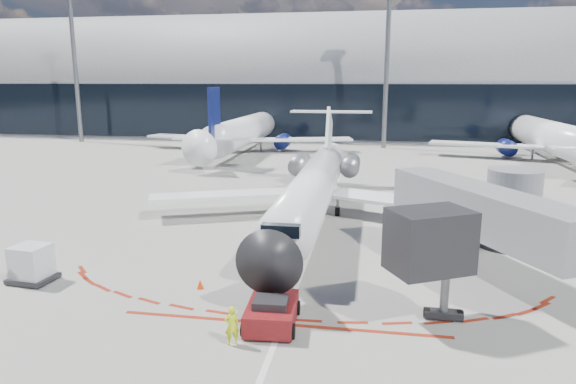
% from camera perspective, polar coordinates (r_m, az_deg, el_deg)
% --- Properties ---
extents(ground, '(260.00, 260.00, 0.00)m').
position_cam_1_polar(ground, '(32.84, 2.90, -5.53)').
color(ground, slate).
rests_on(ground, ground).
extents(apron_centerline, '(0.25, 40.00, 0.01)m').
position_cam_1_polar(apron_centerline, '(34.74, 3.29, -4.52)').
color(apron_centerline, silver).
rests_on(apron_centerline, ground).
extents(apron_stop_bar, '(14.00, 0.25, 0.01)m').
position_cam_1_polar(apron_stop_bar, '(22.27, -0.68, -14.48)').
color(apron_stop_bar, maroon).
rests_on(apron_stop_bar, ground).
extents(terminal_building, '(150.00, 24.15, 24.00)m').
position_cam_1_polar(terminal_building, '(96.12, 7.59, 11.27)').
color(terminal_building, '#96999C').
rests_on(terminal_building, ground).
extents(jet_bridge, '(10.03, 15.20, 4.90)m').
position_cam_1_polar(jet_bridge, '(29.59, 21.45, -2.33)').
color(jet_bridge, gray).
rests_on(jet_bridge, ground).
extents(light_mast_west, '(0.70, 0.70, 25.00)m').
position_cam_1_polar(light_mast_west, '(92.82, -22.59, 12.89)').
color(light_mast_west, slate).
rests_on(light_mast_west, ground).
extents(light_mast_centre, '(0.70, 0.70, 25.00)m').
position_cam_1_polar(light_mast_centre, '(79.12, 10.92, 13.85)').
color(light_mast_centre, slate).
rests_on(light_mast_centre, ground).
extents(regional_jet, '(25.05, 30.89, 7.73)m').
position_cam_1_polar(regional_jet, '(37.23, 2.92, 0.72)').
color(regional_jet, white).
rests_on(regional_jet, ground).
extents(pushback_tug, '(2.30, 5.08, 1.31)m').
position_cam_1_polar(pushback_tug, '(21.98, -1.81, -13.20)').
color(pushback_tug, '#5C0D11').
rests_on(pushback_tug, ground).
extents(ramp_worker, '(0.70, 0.63, 1.60)m').
position_cam_1_polar(ramp_worker, '(20.53, -6.28, -14.53)').
color(ramp_worker, '#CCE918').
rests_on(ramp_worker, ground).
extents(uld_container, '(2.20, 1.92, 1.92)m').
position_cam_1_polar(uld_container, '(29.24, -26.60, -7.16)').
color(uld_container, black).
rests_on(uld_container, ground).
extents(safety_cone_left, '(0.34, 0.34, 0.48)m').
position_cam_1_polar(safety_cone_left, '(25.98, -9.73, -10.05)').
color(safety_cone_left, '#E83704').
rests_on(safety_cone_left, ground).
extents(bg_airliner_0, '(35.95, 38.06, 11.63)m').
position_cam_1_polar(bg_airliner_0, '(75.51, -4.62, 9.04)').
color(bg_airliner_0, white).
rests_on(bg_airliner_0, ground).
extents(bg_airliner_1, '(35.59, 37.69, 11.52)m').
position_cam_1_polar(bg_airliner_1, '(74.81, 27.38, 7.65)').
color(bg_airliner_1, white).
rests_on(bg_airliner_1, ground).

